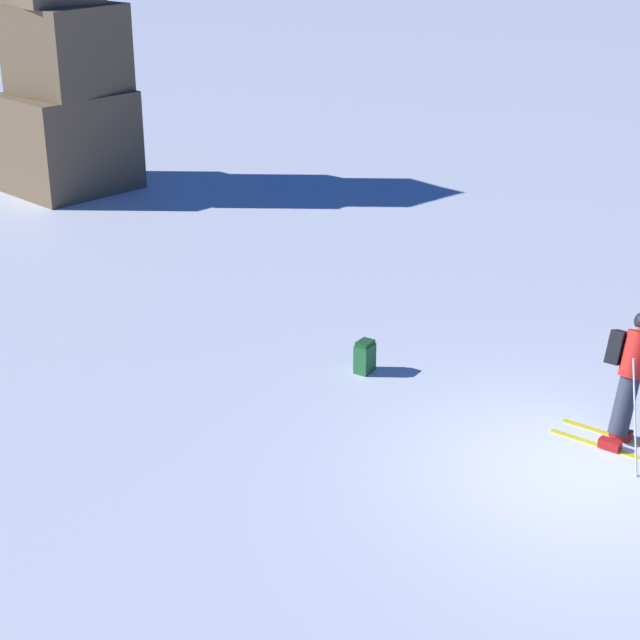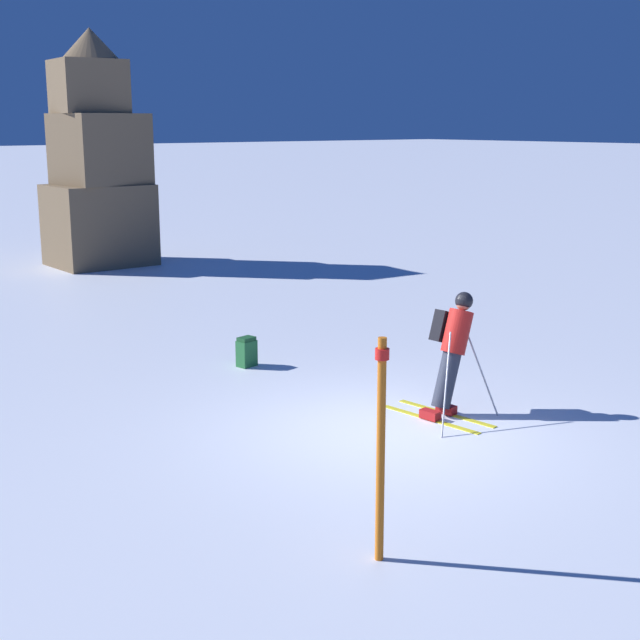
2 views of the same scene
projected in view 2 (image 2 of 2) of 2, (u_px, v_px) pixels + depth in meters
ground_plane at (387, 431)px, 11.73m from camera, size 300.00×300.00×0.00m
skier at (452, 347)px, 12.33m from camera, size 1.28×1.68×1.73m
rock_pillar at (97, 168)px, 24.88m from camera, size 2.63×2.31×6.49m
spare_backpack at (247, 352)px, 14.80m from camera, size 0.34×0.27×0.50m
trail_marker at (381, 441)px, 8.04m from camera, size 0.13×0.13×2.13m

